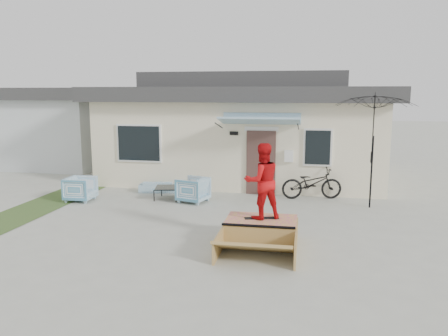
% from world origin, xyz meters
% --- Properties ---
extents(ground, '(90.00, 90.00, 0.00)m').
position_xyz_m(ground, '(0.00, 0.00, 0.00)').
color(ground, '#A1A395').
rests_on(ground, ground).
extents(grass_strip, '(1.40, 8.00, 0.01)m').
position_xyz_m(grass_strip, '(-5.20, 2.00, 0.00)').
color(grass_strip, '#344D22').
rests_on(grass_strip, ground).
extents(house, '(10.80, 8.49, 4.10)m').
position_xyz_m(house, '(0.00, 7.99, 1.94)').
color(house, beige).
rests_on(house, ground).
extents(neighbor_house, '(8.60, 7.60, 3.50)m').
position_xyz_m(neighbor_house, '(-10.50, 10.00, 1.78)').
color(neighbor_house, silver).
rests_on(neighbor_house, ground).
extents(loveseat, '(1.33, 0.59, 0.50)m').
position_xyz_m(loveseat, '(-2.42, 4.14, 0.25)').
color(loveseat, teal).
rests_on(loveseat, ground).
extents(armchair_left, '(0.79, 0.84, 0.84)m').
position_xyz_m(armchair_left, '(-4.35, 2.46, 0.42)').
color(armchair_left, teal).
rests_on(armchair_left, ground).
extents(armchair_right, '(0.95, 0.99, 0.84)m').
position_xyz_m(armchair_right, '(-0.91, 3.01, 0.42)').
color(armchair_right, teal).
rests_on(armchair_right, ground).
extents(coffee_table, '(0.95, 0.95, 0.39)m').
position_xyz_m(coffee_table, '(-1.76, 3.21, 0.20)').
color(coffee_table, black).
rests_on(coffee_table, ground).
extents(bicycle, '(1.99, 1.07, 1.21)m').
position_xyz_m(bicycle, '(2.65, 4.15, 0.61)').
color(bicycle, black).
rests_on(bicycle, ground).
extents(patio_umbrella, '(2.43, 2.27, 2.20)m').
position_xyz_m(patio_umbrella, '(4.33, 3.38, 1.75)').
color(patio_umbrella, black).
rests_on(patio_umbrella, ground).
extents(skate_ramp, '(1.61, 2.12, 0.52)m').
position_xyz_m(skate_ramp, '(1.57, -0.28, 0.26)').
color(skate_ramp, olive).
rests_on(skate_ramp, ground).
extents(skateboard, '(0.79, 0.39, 0.05)m').
position_xyz_m(skateboard, '(1.57, -0.23, 0.55)').
color(skateboard, black).
rests_on(skateboard, skate_ramp).
extents(skater, '(1.03, 0.94, 1.69)m').
position_xyz_m(skater, '(1.57, -0.23, 1.42)').
color(skater, red).
rests_on(skater, skateboard).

